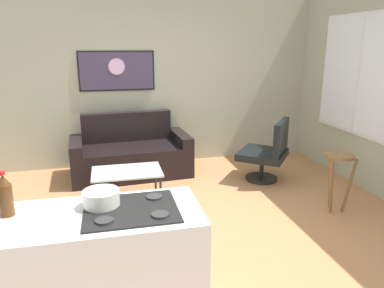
% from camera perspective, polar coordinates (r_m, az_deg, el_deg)
% --- Properties ---
extents(ground, '(6.40, 6.40, 0.04)m').
position_cam_1_polar(ground, '(4.07, -0.15, -13.37)').
color(ground, '#B77B4D').
extents(back_wall, '(6.40, 0.05, 2.80)m').
position_cam_1_polar(back_wall, '(5.98, -5.51, 10.20)').
color(back_wall, '#A6A78E').
rests_on(back_wall, ground).
extents(couch, '(1.81, 0.99, 0.92)m').
position_cam_1_polar(couch, '(5.61, -9.65, -1.76)').
color(couch, black).
rests_on(couch, ground).
extents(coffee_table, '(0.86, 0.57, 0.42)m').
position_cam_1_polar(coffee_table, '(4.61, -10.24, -4.63)').
color(coffee_table, silver).
rests_on(coffee_table, ground).
extents(armchair, '(0.91, 0.92, 0.91)m').
position_cam_1_polar(armchair, '(5.34, 11.93, -1.24)').
color(armchair, black).
rests_on(armchair, ground).
extents(bar_stool, '(0.37, 0.37, 0.71)m').
position_cam_1_polar(bar_stool, '(4.58, 22.16, -3.51)').
color(bar_stool, brown).
rests_on(bar_stool, ground).
extents(kitchen_counter, '(1.42, 0.63, 0.93)m').
position_cam_1_polar(kitchen_counter, '(2.64, -14.95, -19.44)').
color(kitchen_counter, white).
rests_on(kitchen_counter, ground).
extents(soda_bottle, '(0.09, 0.09, 0.30)m').
position_cam_1_polar(soda_bottle, '(2.54, -27.42, -7.28)').
color(soda_bottle, '#533014').
rests_on(soda_bottle, kitchen_counter).
extents(mixing_bowl, '(0.24, 0.24, 0.12)m').
position_cam_1_polar(mixing_bowl, '(2.48, -14.15, -8.41)').
color(mixing_bowl, silver).
rests_on(mixing_bowl, kitchen_counter).
extents(wall_painting, '(1.17, 0.03, 0.62)m').
position_cam_1_polar(wall_painting, '(5.87, -11.79, 11.25)').
color(wall_painting, black).
extents(window, '(0.03, 1.68, 1.66)m').
position_cam_1_polar(window, '(5.55, 24.88, 9.83)').
color(window, silver).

